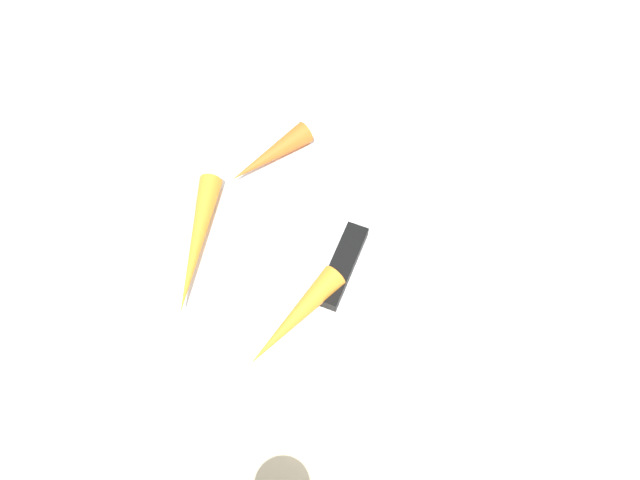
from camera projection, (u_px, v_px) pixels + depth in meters
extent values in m
plane|color=#C6B793|center=(320.00, 246.00, 0.65)|extent=(1.40, 1.40, 0.00)
cube|color=white|center=(320.00, 243.00, 0.65)|extent=(0.36, 0.26, 0.01)
cube|color=#B7B7BC|center=(376.00, 188.00, 0.67)|extent=(0.11, 0.03, 0.00)
cube|color=black|center=(342.00, 266.00, 0.62)|extent=(0.09, 0.03, 0.01)
cone|color=orange|center=(197.00, 244.00, 0.63)|extent=(0.15, 0.08, 0.02)
cone|color=orange|center=(294.00, 318.00, 0.59)|extent=(0.12, 0.05, 0.02)
cone|color=orange|center=(269.00, 156.00, 0.68)|extent=(0.10, 0.06, 0.02)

